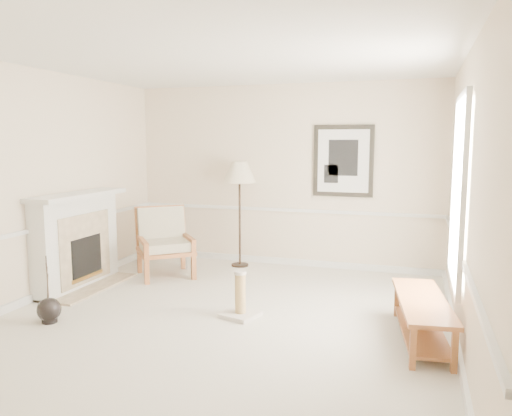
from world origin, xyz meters
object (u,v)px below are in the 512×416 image
Objects in this scene: floor_vase at (49,310)px; floor_lamp at (240,175)px; bench at (422,313)px; scratching_post at (240,302)px; armchair at (164,239)px.

floor_vase is 0.45× the size of floor_lamp.
floor_lamp is at bearing 140.34° from bench.
floor_lamp reaches higher than scratching_post.
floor_lamp is (0.91, 0.84, 0.92)m from armchair.
floor_lamp is 3.80m from bench.
scratching_post is at bearing -78.45° from armchair.
scratching_post is (0.81, -2.22, -1.30)m from floor_lamp.
armchair is 3.98m from bench.
floor_vase is 0.49× the size of bench.
scratching_post is (1.72, -1.38, -0.38)m from armchair.
bench is (3.69, -1.47, -0.26)m from armchair.
bench is at bearing -61.36° from armchair.
bench is 1.98m from scratching_post.
floor_vase is 3.99m from bench.
armchair is at bearing 158.30° from bench.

